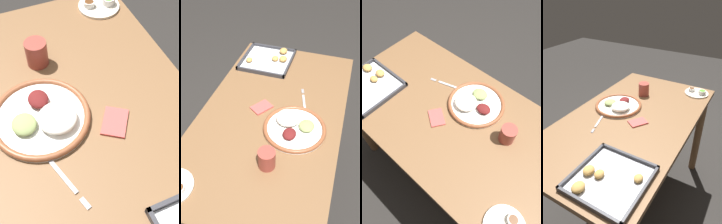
{
  "view_description": "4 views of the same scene",
  "coord_description": "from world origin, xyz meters",
  "views": [
    {
      "loc": [
        0.48,
        -0.21,
        1.56
      ],
      "look_at": [
        -0.02,
        0.0,
        0.81
      ],
      "focal_mm": 50.0,
      "sensor_mm": 36.0,
      "label": 1
    },
    {
      "loc": [
        -0.92,
        -0.28,
        1.72
      ],
      "look_at": [
        -0.02,
        0.0,
        0.81
      ],
      "focal_mm": 42.0,
      "sensor_mm": 36.0,
      "label": 2
    },
    {
      "loc": [
        -0.44,
        0.46,
        1.73
      ],
      "look_at": [
        -0.02,
        0.0,
        0.81
      ],
      "focal_mm": 35.0,
      "sensor_mm": 36.0,
      "label": 3
    },
    {
      "loc": [
        0.95,
        0.57,
        1.5
      ],
      "look_at": [
        -0.02,
        0.0,
        0.81
      ],
      "focal_mm": 35.0,
      "sensor_mm": 36.0,
      "label": 4
    }
  ],
  "objects": [
    {
      "name": "fork",
      "position": [
        0.13,
        -0.14,
        0.78
      ],
      "size": [
        0.2,
        0.07,
        0.0
      ],
      "rotation": [
        0.0,
        0.0,
        0.29
      ],
      "color": "#B2B2B7",
      "rests_on": "dining_table"
    },
    {
      "name": "dining_table",
      "position": [
        0.0,
        0.0,
        0.65
      ],
      "size": [
        1.27,
        0.72,
        0.78
      ],
      "color": "brown",
      "rests_on": "ground_plane"
    },
    {
      "name": "baking_tray",
      "position": [
        0.46,
        0.16,
        0.79
      ],
      "size": [
        0.31,
        0.31,
        0.04
      ],
      "color": "#333338",
      "rests_on": "dining_table"
    },
    {
      "name": "napkin",
      "position": [
        0.02,
        0.06,
        0.78
      ],
      "size": [
        0.13,
        0.12,
        0.01
      ],
      "color": "#CC4C47",
      "rests_on": "dining_table"
    },
    {
      "name": "dinner_plate",
      "position": [
        -0.07,
        -0.13,
        0.79
      ],
      "size": [
        0.3,
        0.3,
        0.05
      ],
      "color": "white",
      "rests_on": "dining_table"
    },
    {
      "name": "ground_plane",
      "position": [
        0.0,
        0.0,
        0.0
      ],
      "size": [
        8.0,
        8.0,
        0.0
      ],
      "primitive_type": "plane",
      "color": "#282623"
    },
    {
      "name": "drinking_cup",
      "position": [
        -0.31,
        -0.07,
        0.82
      ],
      "size": [
        0.07,
        0.07,
        0.09
      ],
      "color": "#993D33",
      "rests_on": "dining_table"
    }
  ]
}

